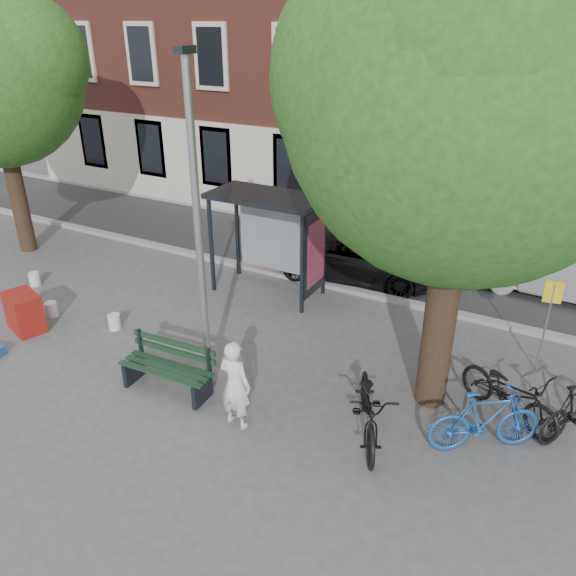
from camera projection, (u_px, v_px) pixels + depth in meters
The scene contains 19 objects.
ground at pixel (209, 380), 11.12m from camera, with size 90.00×90.00×0.00m, color #4C4C4F.
road at pixel (348, 259), 16.64m from camera, with size 40.00×4.00×0.01m, color #28282B.
curb_near at pixel (319, 283), 15.04m from camera, with size 40.00×0.25×0.12m, color gray.
curb_far at pixel (373, 237), 18.20m from camera, with size 40.00×0.25×0.12m, color gray.
lamppost at pixel (200, 250), 9.90m from camera, with size 0.28×0.35×6.11m.
tree_right at pixel (471, 85), 8.03m from camera, with size 5.76×5.60×8.20m.
bus_shelter at pixel (283, 223), 13.78m from camera, with size 2.85×1.45×2.62m.
painter at pixel (235, 384), 9.58m from camera, with size 0.61×0.40×1.67m, color silver.
bench at pixel (168, 370), 10.68m from camera, with size 1.89×0.71×0.96m.
bike_a at pixel (510, 392), 9.88m from camera, with size 0.71×2.04×1.07m, color black.
bike_b at pixel (485, 420), 9.13m from camera, with size 0.54×1.92×1.16m, color #1B4E99.
bike_c at pixel (369, 408), 9.43m from camera, with size 0.76×2.19×1.15m, color black.
car_dark at pixel (362, 256), 15.27m from camera, with size 2.08×4.52×1.26m, color black.
car_silver at pixel (565, 269), 14.19m from camera, with size 1.56×4.46×1.47m, color #A7A9AF.
red_stand at pixel (24, 312), 12.74m from camera, with size 0.90×0.60×0.90m, color maroon.
bucket_a at pixel (35, 279), 14.98m from camera, with size 0.28×0.28×0.36m, color white.
bucket_b at pixel (52, 309), 13.43m from camera, with size 0.28×0.28×0.36m, color white.
bucket_c at pixel (114, 322), 12.89m from camera, with size 0.28×0.28×0.36m, color silver.
notice_sign at pixel (550, 306), 10.81m from camera, with size 0.34×0.10×2.00m.
Camera 1 is at (5.78, -7.33, 6.51)m, focal length 35.00 mm.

